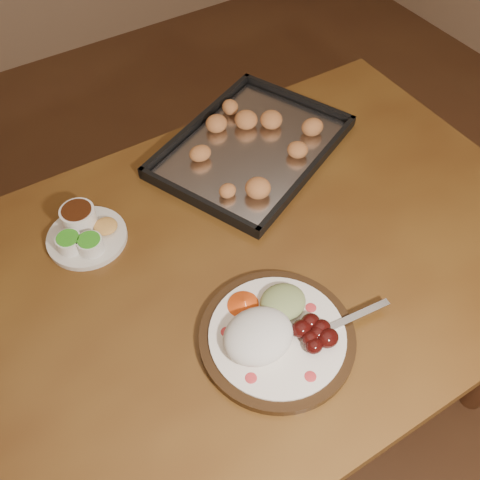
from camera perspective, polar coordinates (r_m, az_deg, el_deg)
ground at (r=1.89m, az=1.12°, el=-9.55°), size 4.00×4.00×0.00m
dining_table at (r=1.19m, az=-2.02°, el=-6.10°), size 1.51×0.92×0.75m
dinner_plate at (r=1.01m, az=3.69°, el=-9.82°), size 0.37×0.29×0.07m
condiment_saucer at (r=1.19m, az=-16.30°, el=0.83°), size 0.17×0.17×0.06m
baking_tray at (r=1.34m, az=1.26°, el=9.94°), size 0.56×0.50×0.05m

